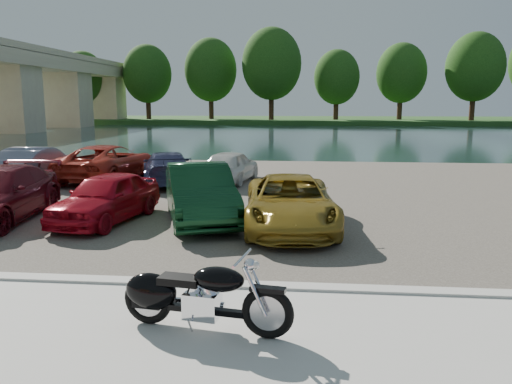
% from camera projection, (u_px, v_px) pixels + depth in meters
% --- Properties ---
extents(ground, '(200.00, 200.00, 0.00)m').
position_uv_depth(ground, '(169.00, 349.00, 6.24)').
color(ground, '#595447').
rests_on(ground, ground).
extents(kerb, '(60.00, 0.30, 0.14)m').
position_uv_depth(kerb, '(201.00, 286.00, 8.18)').
color(kerb, beige).
rests_on(kerb, ground).
extents(parking_lot, '(60.00, 18.00, 0.04)m').
position_uv_depth(parking_lot, '(255.00, 192.00, 17.01)').
color(parking_lot, '#48433A').
rests_on(parking_lot, ground).
extents(river, '(120.00, 40.00, 0.00)m').
position_uv_depth(river, '(286.00, 136.00, 45.41)').
color(river, '#1A3030').
rests_on(river, ground).
extents(far_bank, '(120.00, 24.00, 0.60)m').
position_uv_depth(far_bank, '(294.00, 120.00, 76.71)').
color(far_bank, '#1E4117').
rests_on(far_bank, ground).
extents(far_trees, '(70.25, 10.68, 12.52)m').
position_uv_depth(far_trees, '(325.00, 69.00, 68.93)').
color(far_trees, '#321D12').
rests_on(far_trees, far_bank).
extents(motorcycle, '(2.32, 0.81, 1.05)m').
position_uv_depth(motorcycle, '(190.00, 295.00, 6.50)').
color(motorcycle, black).
rests_on(motorcycle, promenade).
extents(car_4, '(2.07, 3.88, 1.25)m').
position_uv_depth(car_4, '(106.00, 197.00, 12.63)').
color(car_4, '#A70B1B').
rests_on(car_4, parking_lot).
extents(car_5, '(2.82, 4.63, 1.44)m').
position_uv_depth(car_5, '(200.00, 193.00, 12.72)').
color(car_5, '#0F381C').
rests_on(car_5, parking_lot).
extents(car_6, '(2.46, 4.70, 1.26)m').
position_uv_depth(car_6, '(290.00, 203.00, 11.93)').
color(car_6, olive).
rests_on(car_6, parking_lot).
extents(car_9, '(1.46, 4.17, 1.37)m').
position_uv_depth(car_9, '(37.00, 165.00, 18.70)').
color(car_9, slate).
rests_on(car_9, parking_lot).
extents(car_10, '(2.76, 5.18, 1.38)m').
position_uv_depth(car_10, '(108.00, 162.00, 19.34)').
color(car_10, '#AA2B1C').
rests_on(car_10, parking_lot).
extents(car_11, '(2.92, 4.51, 1.22)m').
position_uv_depth(car_11, '(167.00, 168.00, 18.43)').
color(car_11, '#272B4D').
rests_on(car_11, parking_lot).
extents(car_12, '(2.03, 3.80, 1.23)m').
position_uv_depth(car_12, '(231.00, 166.00, 18.88)').
color(car_12, silver).
rests_on(car_12, parking_lot).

